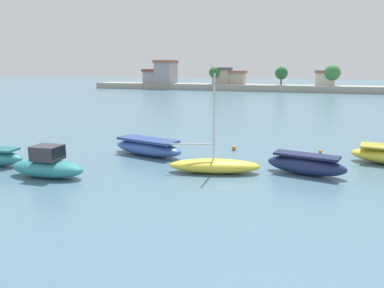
% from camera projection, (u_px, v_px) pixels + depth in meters
% --- Properties ---
extents(moored_boat_3, '(4.32, 1.87, 1.70)m').
position_uv_depth(moored_boat_3, '(48.00, 166.00, 19.13)').
color(moored_boat_3, teal).
rests_on(moored_boat_3, ground).
extents(moored_boat_4, '(5.58, 2.86, 1.11)m').
position_uv_depth(moored_boat_4, '(148.00, 147.00, 24.00)').
color(moored_boat_4, '#3856A8').
rests_on(moored_boat_4, ground).
extents(moored_boat_5, '(5.21, 2.74, 5.41)m').
position_uv_depth(moored_boat_5, '(214.00, 165.00, 19.96)').
color(moored_boat_5, yellow).
rests_on(moored_boat_5, ground).
extents(moored_boat_6, '(4.40, 2.02, 1.12)m').
position_uv_depth(moored_boat_6, '(306.00, 165.00, 19.62)').
color(moored_boat_6, navy).
rests_on(moored_boat_6, ground).
extents(mooring_buoy_0, '(0.25, 0.25, 0.25)m').
position_uv_depth(mooring_buoy_0, '(320.00, 151.00, 24.61)').
color(mooring_buoy_0, orange).
rests_on(mooring_buoy_0, ground).
extents(mooring_buoy_1, '(0.32, 0.32, 0.32)m').
position_uv_depth(mooring_buoy_1, '(234.00, 148.00, 25.53)').
color(mooring_buoy_1, orange).
rests_on(mooring_buoy_1, ground).
extents(distant_shoreline, '(94.00, 8.15, 7.79)m').
position_uv_depth(distant_shoreline, '(248.00, 83.00, 92.99)').
color(distant_shoreline, '#9E998C').
rests_on(distant_shoreline, ground).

